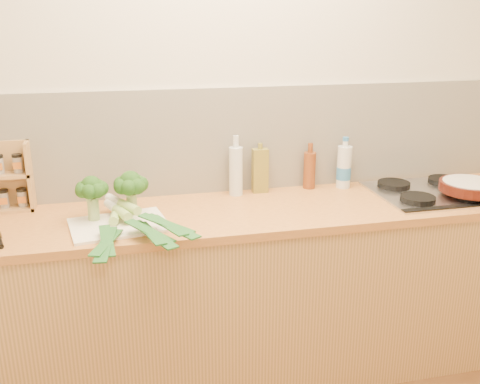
{
  "coord_description": "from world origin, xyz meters",
  "views": [
    {
      "loc": [
        -0.54,
        -1.13,
        1.78
      ],
      "look_at": [
        -0.02,
        1.1,
        1.02
      ],
      "focal_mm": 40.0,
      "sensor_mm": 36.0,
      "label": 1
    }
  ],
  "objects_px": {
    "chopping_board": "(119,225)",
    "spice_rack": "(2,181)",
    "gas_hob": "(432,191)",
    "skillet": "(471,186)"
  },
  "relations": [
    {
      "from": "gas_hob",
      "to": "chopping_board",
      "type": "relative_size",
      "value": 1.42
    },
    {
      "from": "chopping_board",
      "to": "spice_rack",
      "type": "bearing_deg",
      "value": 137.57
    },
    {
      "from": "spice_rack",
      "to": "skillet",
      "type": "bearing_deg",
      "value": -8.9
    },
    {
      "from": "chopping_board",
      "to": "spice_rack",
      "type": "distance_m",
      "value": 0.64
    },
    {
      "from": "gas_hob",
      "to": "spice_rack",
      "type": "relative_size",
      "value": 1.77
    },
    {
      "from": "gas_hob",
      "to": "skillet",
      "type": "xyz_separation_m",
      "value": [
        0.15,
        -0.1,
        0.05
      ]
    },
    {
      "from": "chopping_board",
      "to": "spice_rack",
      "type": "height_order",
      "value": "spice_rack"
    },
    {
      "from": "chopping_board",
      "to": "spice_rack",
      "type": "xyz_separation_m",
      "value": [
        -0.52,
        0.34,
        0.14
      ]
    },
    {
      "from": "chopping_board",
      "to": "skillet",
      "type": "height_order",
      "value": "skillet"
    },
    {
      "from": "skillet",
      "to": "spice_rack",
      "type": "bearing_deg",
      "value": -169.6
    }
  ]
}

